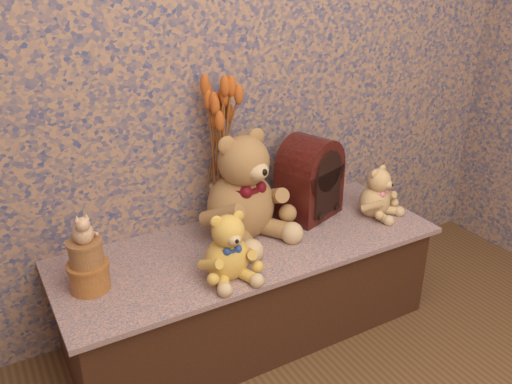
% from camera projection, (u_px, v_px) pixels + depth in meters
% --- Properties ---
extents(display_shelf, '(1.50, 0.57, 0.41)m').
position_uv_depth(display_shelf, '(250.00, 288.00, 2.17)').
color(display_shelf, '#385172').
rests_on(display_shelf, ground).
extents(teddy_large, '(0.44, 0.49, 0.46)m').
position_uv_depth(teddy_large, '(240.00, 180.00, 2.07)').
color(teddy_large, '#A57940').
rests_on(teddy_large, display_shelf).
extents(teddy_medium, '(0.22, 0.26, 0.26)m').
position_uv_depth(teddy_medium, '(227.00, 242.00, 1.83)').
color(teddy_medium, gold).
rests_on(teddy_medium, display_shelf).
extents(teddy_small, '(0.26, 0.27, 0.23)m').
position_uv_depth(teddy_small, '(376.00, 189.00, 2.27)').
color(teddy_small, tan).
rests_on(teddy_small, display_shelf).
extents(cathedral_radio, '(0.30, 0.26, 0.35)m').
position_uv_depth(cathedral_radio, '(310.00, 177.00, 2.24)').
color(cathedral_radio, black).
rests_on(cathedral_radio, display_shelf).
extents(ceramic_vase, '(0.15, 0.15, 0.19)m').
position_uv_depth(ceramic_vase, '(224.00, 207.00, 2.17)').
color(ceramic_vase, tan).
rests_on(ceramic_vase, display_shelf).
extents(dried_stalks, '(0.30, 0.30, 0.44)m').
position_uv_depth(dried_stalks, '(222.00, 133.00, 2.04)').
color(dried_stalks, '#C2581F').
rests_on(dried_stalks, ceramic_vase).
extents(biscuit_tin_lower, '(0.14, 0.14, 0.10)m').
position_uv_depth(biscuit_tin_lower, '(89.00, 276.00, 1.79)').
color(biscuit_tin_lower, gold).
rests_on(biscuit_tin_lower, display_shelf).
extents(biscuit_tin_upper, '(0.11, 0.11, 0.09)m').
position_uv_depth(biscuit_tin_upper, '(86.00, 253.00, 1.75)').
color(biscuit_tin_upper, tan).
rests_on(biscuit_tin_upper, biscuit_tin_lower).
extents(cat_figurine, '(0.09, 0.09, 0.11)m').
position_uv_depth(cat_figurine, '(82.00, 226.00, 1.71)').
color(cat_figurine, silver).
rests_on(cat_figurine, biscuit_tin_upper).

